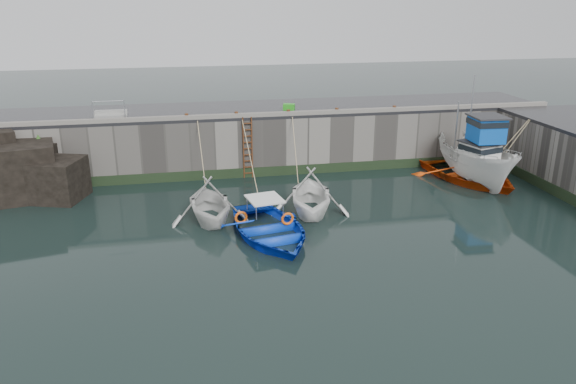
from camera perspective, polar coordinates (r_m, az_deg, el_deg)
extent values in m
plane|color=black|center=(20.80, 5.01, -6.41)|extent=(120.00, 120.00, 0.00)
cube|color=slate|center=(31.83, -1.11, 5.67)|extent=(30.00, 5.00, 3.00)
cube|color=black|center=(31.50, -1.13, 8.47)|extent=(30.00, 5.00, 0.16)
cube|color=slate|center=(29.19, -0.32, 7.97)|extent=(30.00, 0.30, 0.20)
cube|color=black|center=(29.75, -0.24, 2.20)|extent=(30.00, 0.08, 0.50)
cube|color=black|center=(29.06, -25.91, 1.95)|extent=(4.05, 3.66, 2.60)
cube|color=black|center=(28.17, -22.57, 1.18)|extent=(2.96, 2.83, 1.90)
cube|color=black|center=(29.46, -24.10, 2.13)|extent=(2.01, 1.83, 2.30)
cone|color=#2D591E|center=(28.54, -25.49, 3.58)|extent=(0.44, 0.44, 0.45)
cone|color=#2D591E|center=(29.07, -26.99, 5.04)|extent=(0.44, 0.44, 0.45)
cone|color=#2D591E|center=(27.85, -23.43, 2.44)|extent=(0.44, 0.44, 0.45)
cone|color=#2D591E|center=(29.25, -24.02, 4.95)|extent=(0.44, 0.44, 0.45)
cylinder|color=#3F1E0F|center=(29.02, -4.54, 4.47)|extent=(0.07, 0.07, 3.20)
cylinder|color=#3F1E0F|center=(29.07, -3.68, 4.52)|extent=(0.07, 0.07, 3.20)
cube|color=#3F1E0F|center=(29.40, -4.05, 1.94)|extent=(0.44, 0.06, 0.05)
cube|color=#3F1E0F|center=(29.30, -4.06, 2.56)|extent=(0.44, 0.06, 0.05)
cube|color=#3F1E0F|center=(29.21, -4.08, 3.18)|extent=(0.44, 0.06, 0.05)
cube|color=#3F1E0F|center=(29.12, -4.09, 3.80)|extent=(0.44, 0.06, 0.05)
cube|color=#3F1E0F|center=(29.03, -4.11, 4.43)|extent=(0.44, 0.06, 0.05)
cube|color=#3F1E0F|center=(28.95, -4.12, 5.06)|extent=(0.44, 0.06, 0.05)
cube|color=#3F1E0F|center=(28.87, -4.14, 5.69)|extent=(0.44, 0.06, 0.05)
cube|color=#3F1E0F|center=(28.80, -4.15, 6.33)|extent=(0.44, 0.06, 0.05)
cube|color=#3F1E0F|center=(28.73, -4.17, 6.97)|extent=(0.44, 0.06, 0.05)
imported|color=silver|center=(24.09, -7.94, -2.82)|extent=(3.92, 4.44, 2.18)
imported|color=blue|center=(22.29, -1.91, -4.52)|extent=(4.78, 6.05, 1.13)
imported|color=white|center=(24.75, 2.26, -2.03)|extent=(4.50, 4.97, 2.29)
imported|color=silver|center=(30.17, 18.60, 2.79)|extent=(2.84, 6.81, 2.59)
cube|color=#0C4CB7|center=(29.20, 19.51, 6.01)|extent=(1.47, 1.57, 1.20)
cube|color=black|center=(29.13, 19.59, 6.68)|extent=(1.53, 1.63, 0.28)
cube|color=#262628|center=(29.07, 19.65, 7.24)|extent=(1.68, 1.78, 0.08)
cylinder|color=#A5A8AD|center=(30.60, 18.17, 8.45)|extent=(0.08, 0.08, 3.00)
imported|color=#EE4A0C|center=(30.44, 17.84, 1.69)|extent=(5.73, 6.92, 1.24)
cube|color=white|center=(29.70, 18.87, 3.61)|extent=(1.75, 1.82, 1.20)
cube|color=black|center=(29.62, 18.95, 4.26)|extent=(1.82, 1.89, 0.28)
cube|color=#262628|center=(29.55, 19.01, 4.80)|extent=(2.00, 2.07, 0.08)
cylinder|color=#A5A8AD|center=(30.73, 16.70, 6.07)|extent=(0.08, 0.08, 3.00)
cube|color=green|center=(30.66, 0.10, 8.64)|extent=(0.71, 0.58, 0.33)
cylinder|color=#A5A8AD|center=(29.35, -19.21, 7.76)|extent=(0.05, 0.05, 1.00)
cylinder|color=#A5A8AD|center=(29.17, -16.27, 7.99)|extent=(0.05, 0.05, 1.00)
cylinder|color=#A5A8AD|center=(29.17, -17.84, 8.76)|extent=(1.50, 0.05, 0.05)
cube|color=gray|center=(29.82, -17.57, 7.29)|extent=(1.60, 0.35, 0.18)
cube|color=gray|center=(30.12, -17.54, 7.76)|extent=(1.60, 0.35, 0.18)
cylinder|color=#3F1E0F|center=(28.79, -10.26, 7.58)|extent=(0.18, 0.18, 0.28)
cylinder|color=#3F1E0F|center=(28.93, -5.27, 7.86)|extent=(0.18, 0.18, 0.28)
cylinder|color=#3F1E0F|center=(29.32, 0.03, 8.10)|extent=(0.18, 0.18, 0.28)
cylinder|color=#3F1E0F|center=(29.93, 4.98, 8.25)|extent=(0.18, 0.18, 0.28)
cylinder|color=#3F1E0F|center=(30.95, 10.74, 8.36)|extent=(0.18, 0.18, 0.28)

